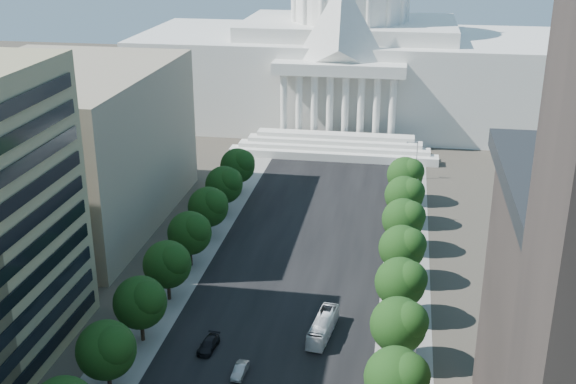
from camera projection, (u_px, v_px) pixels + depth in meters
The scene contains 26 objects.
road_asphalt at pixel (298, 258), 128.44m from camera, with size 30.00×260.00×0.01m, color black.
sidewalk_left at pixel (195, 250), 131.35m from camera, with size 8.00×260.00×0.02m, color gray.
sidewalk_right at pixel (406, 266), 125.52m from camera, with size 8.00×260.00×0.02m, color gray.
capitol at pixel (348, 52), 208.57m from camera, with size 120.00×56.00×73.00m.
office_block_left_far at pixel (62, 147), 139.61m from camera, with size 38.00×52.00×30.00m, color gray.
tree_l_d at pixel (108, 349), 89.99m from camera, with size 7.79×7.60×9.97m.
tree_l_e at pixel (142, 302), 101.04m from camera, with size 7.79×7.60×9.97m.
tree_l_f at pixel (169, 263), 112.08m from camera, with size 7.79×7.60×9.97m.
tree_l_g at pixel (191, 232), 123.13m from camera, with size 7.79×7.60×9.97m.
tree_l_h at pixel (210, 206), 134.17m from camera, with size 7.79×7.60×9.97m.
tree_l_i at pixel (225, 184), 145.21m from camera, with size 7.79×7.60×9.97m.
tree_l_j at pixel (239, 165), 156.26m from camera, with size 7.79×7.60×9.97m.
tree_r_d at pixel (399, 377), 84.47m from camera, with size 7.79×7.60×9.97m.
tree_r_e at pixel (401, 324), 95.51m from camera, with size 7.79×7.60×9.97m.
tree_r_f at pixel (403, 281), 106.55m from camera, with size 7.79×7.60×9.97m.
tree_r_g at pixel (404, 247), 117.60m from camera, with size 7.79×7.60×9.97m.
tree_r_h at pixel (405, 218), 128.64m from camera, with size 7.79×7.60×9.97m.
tree_r_i at pixel (406, 194), 139.69m from camera, with size 7.79×7.60×9.97m.
tree_r_j at pixel (407, 174), 150.73m from camera, with size 7.79×7.60×9.97m.
streetlight_c at pixel (413, 328), 95.68m from camera, with size 2.61×0.44×9.00m.
streetlight_d at pixel (413, 248), 118.68m from camera, with size 2.61×0.44×9.00m.
streetlight_e at pixel (414, 194), 141.69m from camera, with size 2.61×0.44×9.00m.
streetlight_f at pixel (414, 155), 164.70m from camera, with size 2.61×0.44×9.00m.
car_silver at pixel (240, 370), 95.50m from camera, with size 1.47×4.21×1.39m, color #999BA0.
car_dark_b at pixel (208, 345), 101.10m from camera, with size 2.06×5.08×1.47m, color black.
city_bus at pixel (323, 327), 104.24m from camera, with size 2.42×10.34×2.88m, color silver.
Camera 1 is at (17.19, -24.35, 57.14)m, focal length 45.00 mm.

